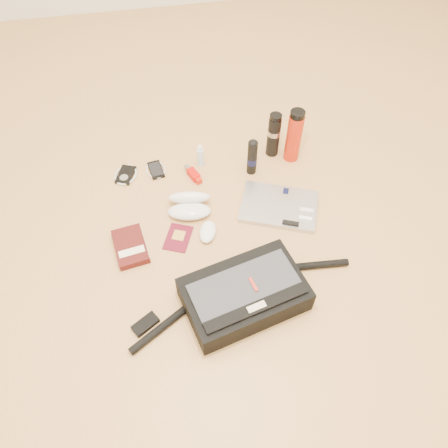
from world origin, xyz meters
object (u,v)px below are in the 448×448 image
(book, at_px, (131,247))
(thermos_red, at_px, (294,136))
(thermos_black, at_px, (274,135))
(messenger_bag, at_px, (244,294))
(laptop, at_px, (279,207))

(book, relative_size, thermos_red, 0.75)
(book, distance_m, thermos_red, 0.87)
(thermos_black, bearing_deg, messenger_bag, -111.92)
(messenger_bag, xyz_separation_m, thermos_black, (0.30, 0.75, 0.06))
(messenger_bag, relative_size, thermos_black, 3.83)
(laptop, xyz_separation_m, book, (-0.64, -0.09, 0.01))
(thermos_black, relative_size, thermos_red, 0.84)
(messenger_bag, bearing_deg, laptop, 45.29)
(book, height_order, thermos_black, thermos_black)
(laptop, xyz_separation_m, thermos_red, (0.13, 0.29, 0.12))
(book, distance_m, thermos_black, 0.82)
(book, xyz_separation_m, thermos_red, (0.77, 0.39, 0.12))
(thermos_black, bearing_deg, laptop, -99.02)
(messenger_bag, bearing_deg, book, 127.97)
(laptop, distance_m, thermos_red, 0.34)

